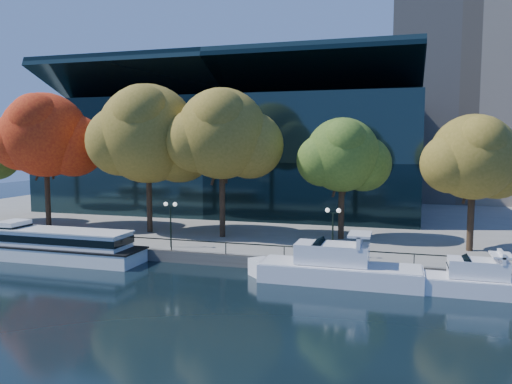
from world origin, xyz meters
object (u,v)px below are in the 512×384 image
(tree_5, at_px, (475,159))
(lamp_1, at_px, (171,214))
(tree_3, at_px, (223,136))
(tree_4, at_px, (344,157))
(tree_1, at_px, (46,137))
(cruiser_near, at_px, (333,267))
(lamp_2, at_px, (333,221))
(cruiser_far, at_px, (477,280))
(tour_boat, at_px, (53,244))
(tree_2, at_px, (149,136))

(tree_5, distance_m, lamp_1, 26.60)
(tree_3, relative_size, tree_4, 1.25)
(tree_3, height_order, tree_4, tree_3)
(tree_1, bearing_deg, lamp_1, -18.78)
(cruiser_near, distance_m, lamp_2, 4.69)
(tree_4, bearing_deg, cruiser_far, -49.02)
(cruiser_far, xyz_separation_m, tree_4, (-10.50, 12.08, 7.98))
(tour_boat, xyz_separation_m, tree_3, (12.47, 9.41, 9.55))
(tree_2, xyz_separation_m, lamp_1, (5.27, -6.17, -6.98))
(cruiser_near, distance_m, tree_1, 35.36)
(lamp_1, relative_size, lamp_2, 1.00)
(tour_boat, distance_m, tree_4, 27.56)
(tree_5, xyz_separation_m, lamp_1, (-25.48, -5.86, -4.92))
(tree_1, relative_size, tree_4, 1.26)
(tree_2, bearing_deg, tour_boat, -114.04)
(cruiser_far, height_order, tree_3, tree_3)
(tree_1, bearing_deg, cruiser_far, -13.24)
(tree_5, bearing_deg, lamp_2, -152.20)
(tree_2, relative_size, tree_3, 1.05)
(tree_1, bearing_deg, tree_4, 3.79)
(tree_5, bearing_deg, tree_1, 179.80)
(cruiser_far, bearing_deg, tree_4, 130.98)
(tree_2, relative_size, tree_5, 1.30)
(cruiser_near, relative_size, tree_1, 0.88)
(tree_5, bearing_deg, cruiser_near, -137.85)
(tree_4, distance_m, lamp_1, 17.10)
(tree_1, xyz_separation_m, tree_5, (43.16, -0.15, -2.02))
(tree_5, bearing_deg, lamp_1, -167.04)
(tree_5, bearing_deg, tree_2, 179.43)
(tree_5, bearing_deg, tree_3, 179.98)
(lamp_2, bearing_deg, tree_4, 91.11)
(cruiser_far, height_order, tree_2, tree_2)
(tree_3, height_order, lamp_1, tree_3)
(cruiser_near, height_order, tree_4, tree_4)
(tree_4, distance_m, tree_5, 11.50)
(lamp_1, bearing_deg, tree_5, 12.96)
(tree_5, bearing_deg, cruiser_far, -94.56)
(cruiser_near, bearing_deg, lamp_2, 98.16)
(lamp_1, bearing_deg, tour_boat, -159.75)
(tree_3, bearing_deg, tour_boat, -142.96)
(cruiser_near, distance_m, tree_4, 14.19)
(tree_4, bearing_deg, tree_3, -168.76)
(tree_4, distance_m, lamp_2, 9.53)
(tree_1, relative_size, tree_3, 1.01)
(tree_4, xyz_separation_m, lamp_1, (-14.20, -8.12, -4.98))
(cruiser_near, distance_m, tree_2, 24.49)
(lamp_2, bearing_deg, lamp_1, 180.00)
(cruiser_far, xyz_separation_m, lamp_1, (-24.69, 3.96, 3.00))
(cruiser_far, bearing_deg, tree_3, 155.75)
(cruiser_far, height_order, tree_4, tree_4)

